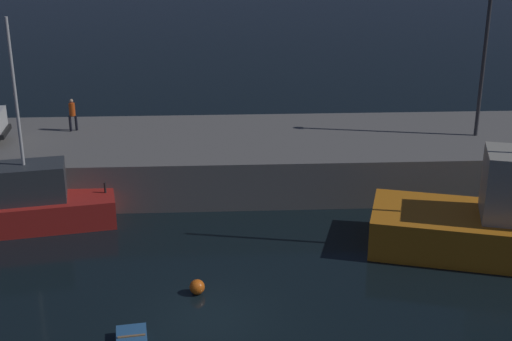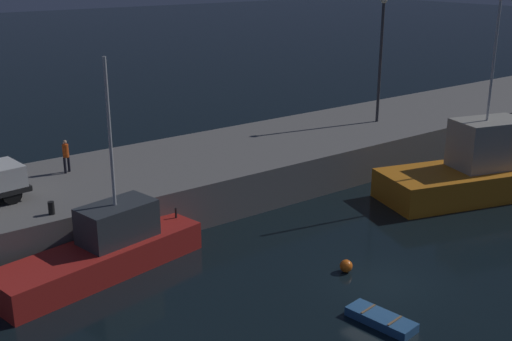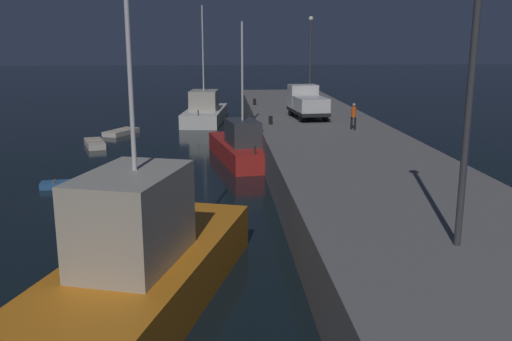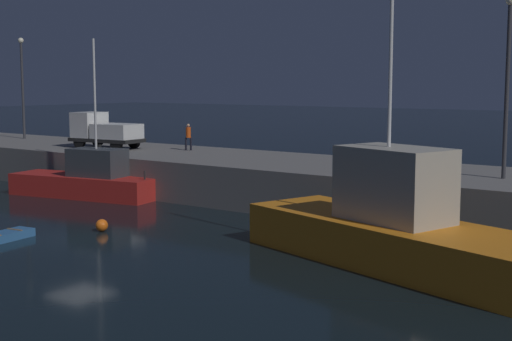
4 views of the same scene
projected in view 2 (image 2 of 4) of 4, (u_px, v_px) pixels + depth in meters
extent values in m
plane|color=black|center=(383.00, 284.00, 27.23)|extent=(320.00, 320.00, 0.00)
cube|color=slate|center=(204.00, 174.00, 37.47)|extent=(76.88, 9.06, 2.33)
cube|color=orange|center=(485.00, 180.00, 37.51)|extent=(13.45, 7.45, 1.67)
cube|color=#ADA899|center=(489.00, 143.00, 36.80)|extent=(4.63, 3.54, 2.76)
cylinder|color=silver|center=(495.00, 50.00, 35.04)|extent=(0.14, 0.14, 7.85)
cube|color=red|center=(100.00, 260.00, 27.93)|extent=(9.79, 4.35, 1.30)
cube|color=#33383D|center=(117.00, 222.00, 28.18)|extent=(3.57, 2.44, 1.64)
cylinder|color=silver|center=(110.00, 133.00, 26.89)|extent=(0.14, 0.14, 6.40)
cylinder|color=#262626|center=(176.00, 213.00, 30.71)|extent=(0.10, 0.10, 0.50)
cube|color=#2D6099|center=(381.00, 319.00, 24.20)|extent=(1.35, 2.80, 0.36)
cube|color=olive|center=(368.00, 309.00, 24.53)|extent=(0.89, 0.20, 0.04)
cube|color=olive|center=(395.00, 321.00, 23.74)|extent=(0.89, 0.20, 0.04)
sphere|color=orange|center=(346.00, 266.00, 28.18)|extent=(0.57, 0.57, 0.57)
cylinder|color=#38383D|center=(380.00, 64.00, 43.57)|extent=(0.20, 0.20, 8.00)
sphere|color=#F9EFCC|center=(384.00, 0.00, 42.27)|extent=(0.44, 0.44, 0.44)
cylinder|color=black|center=(12.00, 195.00, 29.54)|extent=(0.92, 0.37, 0.90)
cylinder|color=black|center=(65.00, 166.00, 33.78)|extent=(0.14, 0.14, 0.84)
cylinder|color=black|center=(69.00, 164.00, 34.08)|extent=(0.14, 0.14, 0.84)
cylinder|color=#E54C14|center=(66.00, 151.00, 33.69)|extent=(0.44, 0.44, 0.70)
sphere|color=tan|center=(65.00, 142.00, 33.54)|extent=(0.21, 0.21, 0.21)
cylinder|color=black|center=(51.00, 208.00, 28.37)|extent=(0.28, 0.28, 0.59)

